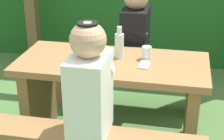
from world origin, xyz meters
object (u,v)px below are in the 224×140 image
person_white_shirt (89,86)px  picnic_table (112,88)px  person_black_coat (135,30)px  bottle_left (119,45)px  bottle_right (96,43)px  cell_phone (144,65)px  drinking_glass (147,53)px  bench_far (124,77)px

person_white_shirt → picnic_table: bearing=88.0°
person_black_coat → bottle_left: 0.50m
person_white_shirt → bottle_right: bearing=100.6°
person_white_shirt → cell_phone: person_white_shirt is taller
bottle_right → bottle_left: bearing=-13.3°
drinking_glass → cell_phone: size_ratio=0.69×
picnic_table → person_black_coat: bearing=81.0°
drinking_glass → bottle_left: bottle_left is taller
drinking_glass → person_white_shirt: bearing=-111.9°
bottle_right → person_black_coat: bearing=62.1°
person_white_shirt → drinking_glass: person_white_shirt is taller
drinking_glass → bottle_left: 0.21m
bench_far → bottle_left: bearing=-85.4°
bottle_left → bench_far: bearing=94.6°
bench_far → drinking_glass: size_ratio=14.40×
picnic_table → drinking_glass: bearing=19.5°
picnic_table → bench_far: 0.59m
picnic_table → bottle_right: bottle_right is taller
picnic_table → bottle_left: 0.34m
bench_far → person_black_coat: (0.09, -0.00, 0.46)m
bottle_right → cell_phone: (0.39, -0.16, -0.08)m
person_black_coat → drinking_glass: bearing=-72.3°
cell_phone → person_white_shirt: bearing=-113.8°
picnic_table → drinking_glass: (0.24, 0.09, 0.27)m
bench_far → drinking_glass: bearing=-63.4°
bottle_left → cell_phone: bottle_left is taller
cell_phone → bottle_right: bearing=160.3°
picnic_table → bottle_left: bottle_left is taller
drinking_glass → cell_phone: (-0.00, -0.13, -0.04)m
picnic_table → bench_far: (0.00, 0.57, -0.17)m
picnic_table → bottle_left: (0.04, 0.07, 0.32)m
bench_far → person_white_shirt: (-0.02, -1.14, 0.46)m
bottle_left → bottle_right: bottle_left is taller
bottle_right → cell_phone: bearing=-22.3°
bench_far → person_white_shirt: bearing=-91.0°
bench_far → bottle_left: bottle_left is taller
person_white_shirt → bottle_right: 0.70m
picnic_table → drinking_glass: 0.37m
drinking_glass → cell_phone: drinking_glass is taller
bench_far → cell_phone: (0.24, -0.61, 0.39)m
picnic_table → person_white_shirt: 0.64m
cell_phone → bottle_left: bearing=152.8°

